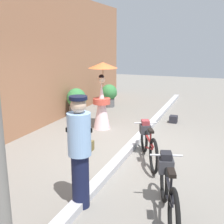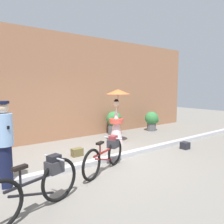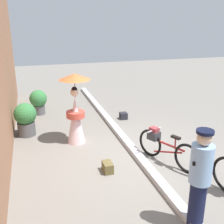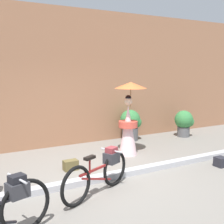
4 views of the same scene
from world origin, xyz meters
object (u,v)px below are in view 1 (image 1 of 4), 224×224
at_px(person_officer, 80,150).
at_px(potted_plant_by_door, 77,101).
at_px(potted_plant_small, 110,94).
at_px(backpack_on_pavement, 88,146).
at_px(bicycle_far_side, 168,189).
at_px(backpack_spare, 174,119).
at_px(person_with_parasol, 102,96).
at_px(bicycle_near_officer, 148,141).

xyz_separation_m(person_officer, potted_plant_by_door, (4.67, 2.58, -0.38)).
bearing_deg(potted_plant_small, backpack_on_pavement, -164.27).
distance_m(person_officer, backpack_on_pavement, 2.36).
xyz_separation_m(bicycle_far_side, backpack_spare, (4.92, 0.72, -0.33)).
height_order(bicycle_far_side, backpack_spare, bicycle_far_side).
xyz_separation_m(person_officer, person_with_parasol, (3.78, 1.28, 0.05)).
xyz_separation_m(person_with_parasol, backpack_on_pavement, (-1.74, -0.39, -0.84)).
distance_m(backpack_on_pavement, backpack_spare, 3.41).
distance_m(person_officer, potted_plant_small, 6.84).
bearing_deg(backpack_on_pavement, potted_plant_small, 15.73).
bearing_deg(potted_plant_by_door, person_officer, -151.12).
distance_m(bicycle_far_side, person_with_parasol, 4.42).
xyz_separation_m(bicycle_near_officer, person_with_parasol, (1.70, 1.78, 0.55)).
distance_m(person_with_parasol, potted_plant_small, 2.88).
bearing_deg(person_with_parasol, potted_plant_small, 17.62).
bearing_deg(person_with_parasol, backpack_on_pavement, -167.27).
bearing_deg(person_officer, backpack_spare, -6.00).
xyz_separation_m(person_with_parasol, potted_plant_small, (2.70, 0.86, -0.47)).
bearing_deg(bicycle_near_officer, person_with_parasol, 46.21).
distance_m(bicycle_near_officer, person_officer, 2.19).
relative_size(bicycle_far_side, potted_plant_by_door, 1.81).
bearing_deg(bicycle_far_side, potted_plant_small, 28.45).
relative_size(bicycle_near_officer, backpack_on_pavement, 5.09).
bearing_deg(potted_plant_small, bicycle_near_officer, -149.12).
bearing_deg(bicycle_near_officer, person_officer, 166.63).
bearing_deg(bicycle_near_officer, bicycle_far_side, -157.72).
height_order(bicycle_near_officer, backpack_on_pavement, bicycle_near_officer).
height_order(bicycle_near_officer, potted_plant_small, potted_plant_small).
xyz_separation_m(bicycle_near_officer, potted_plant_by_door, (2.60, 3.07, 0.12)).
relative_size(bicycle_near_officer, potted_plant_small, 1.85).
bearing_deg(person_officer, backpack_on_pavement, 23.64).
relative_size(backpack_on_pavement, backpack_spare, 1.29).
bearing_deg(potted_plant_small, bicycle_far_side, -151.55).
bearing_deg(person_with_parasol, bicycle_near_officer, -133.79).
bearing_deg(potted_plant_by_door, bicycle_far_side, -139.35).
height_order(person_with_parasol, backpack_on_pavement, person_with_parasol).
bearing_deg(potted_plant_by_door, potted_plant_small, -13.43).
relative_size(bicycle_near_officer, person_officer, 0.95).
distance_m(person_officer, backpack_spare, 5.22).
xyz_separation_m(bicycle_near_officer, potted_plant_small, (4.41, 2.64, 0.08)).
height_order(person_officer, backpack_spare, person_officer).
height_order(potted_plant_by_door, backpack_on_pavement, potted_plant_by_door).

